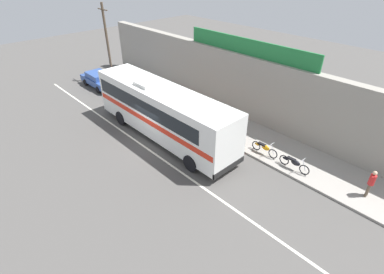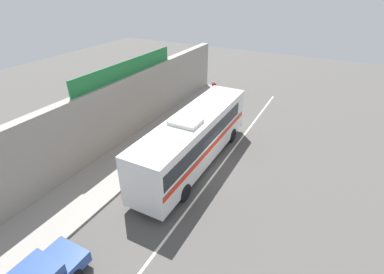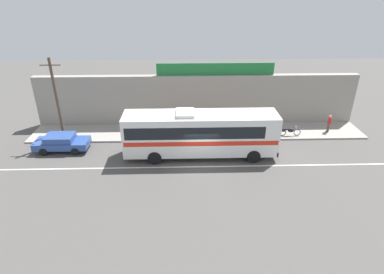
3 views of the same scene
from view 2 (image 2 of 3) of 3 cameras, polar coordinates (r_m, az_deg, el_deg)
ground_plane at (r=19.22m, az=2.99°, el=-5.97°), size 70.00×70.00×0.00m
sidewalk_slab at (r=21.49m, az=-9.66°, el=-1.99°), size 30.00×3.60×0.14m
storefront_facade at (r=21.68m, az=-14.76°, el=4.69°), size 30.00×0.70×4.80m
storefront_billboard at (r=21.86m, az=-12.85°, el=13.40°), size 10.74×0.12×1.10m
road_center_stripe at (r=18.97m, az=5.20°, el=-6.59°), size 30.00×0.14×0.01m
intercity_bus at (r=18.40m, az=0.36°, el=-0.05°), size 11.82×2.69×3.78m
motorcycle_orange at (r=25.23m, az=0.43°, el=4.68°), size 1.86×0.56×0.94m
motorcycle_purple at (r=26.91m, az=2.57°, el=6.29°), size 1.91×0.56×0.94m
motorcycle_black at (r=23.34m, az=-1.78°, el=2.52°), size 1.86×0.56×0.94m
pedestrian_far_right at (r=30.23m, az=4.44°, el=9.91°), size 0.30×0.48×1.61m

